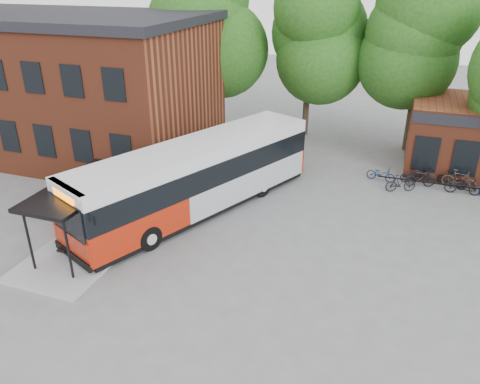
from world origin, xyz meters
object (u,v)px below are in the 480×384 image
(bicycle_4, at_px, (421,175))
(bicycle_6, at_px, (463,186))
(bus_shelter, at_px, (86,216))
(bicycle_1, at_px, (401,183))
(bicycle_0, at_px, (381,174))
(city_bus, at_px, (198,178))
(bicycle_3, at_px, (420,178))
(bicycle_5, at_px, (452,179))
(bicycle_2, at_px, (415,175))
(bicycle_7, at_px, (459,180))

(bicycle_4, relative_size, bicycle_6, 0.89)
(bus_shelter, height_order, bicycle_1, bus_shelter)
(bus_shelter, relative_size, bicycle_1, 4.30)
(bicycle_0, relative_size, bicycle_1, 0.98)
(bicycle_6, bearing_deg, bicycle_1, 101.95)
(city_bus, height_order, bicycle_0, city_bus)
(city_bus, xyz_separation_m, bicycle_3, (10.31, 6.51, -1.23))
(bicycle_3, xyz_separation_m, bicycle_5, (1.65, 0.45, -0.01))
(city_bus, relative_size, bicycle_4, 8.38)
(city_bus, xyz_separation_m, bicycle_6, (12.46, 6.25, -1.24))
(bicycle_1, relative_size, bicycle_2, 1.01)
(bus_shelter, height_order, bicycle_2, bus_shelter)
(bicycle_7, bearing_deg, bus_shelter, 141.51)
(city_bus, relative_size, bicycle_0, 8.49)
(bus_shelter, relative_size, bicycle_6, 3.85)
(city_bus, xyz_separation_m, bicycle_7, (12.29, 6.89, -1.18))
(bus_shelter, distance_m, bicycle_7, 19.21)
(bicycle_4, bearing_deg, bicycle_6, -116.16)
(bus_shelter, bearing_deg, bicycle_3, 39.70)
(bicycle_4, height_order, bicycle_6, bicycle_6)
(bus_shelter, bearing_deg, city_bus, 56.25)
(city_bus, bearing_deg, bicycle_0, 63.18)
(bus_shelter, xyz_separation_m, bicycle_7, (15.37, 11.49, -0.91))
(bicycle_1, height_order, bicycle_2, bicycle_1)
(bus_shelter, distance_m, bicycle_1, 16.02)
(bicycle_3, xyz_separation_m, bicycle_4, (0.08, 0.60, -0.06))
(bicycle_3, relative_size, bicycle_6, 0.89)
(bicycle_2, bearing_deg, bicycle_7, -107.10)
(bicycle_2, height_order, bicycle_6, bicycle_6)
(city_bus, bearing_deg, bicycle_1, 54.85)
(bicycle_5, bearing_deg, bus_shelter, 149.10)
(bicycle_0, bearing_deg, bicycle_3, -82.14)
(bicycle_5, distance_m, bicycle_6, 0.88)
(bicycle_4, bearing_deg, city_bus, 120.77)
(bicycle_4, distance_m, bicycle_6, 2.25)
(bicycle_0, bearing_deg, city_bus, 139.43)
(bicycle_0, xyz_separation_m, bicycle_5, (3.72, 0.35, 0.06))
(bicycle_3, distance_m, bicycle_5, 1.71)
(bicycle_2, xyz_separation_m, bicycle_4, (0.32, 0.11, -0.00))
(bicycle_1, distance_m, bicycle_7, 3.28)
(bicycle_5, xyz_separation_m, bicycle_7, (0.34, -0.08, 0.06))
(bicycle_2, distance_m, bicycle_7, 2.24)
(bicycle_0, height_order, bicycle_2, bicycle_2)
(bus_shelter, height_order, bicycle_0, bus_shelter)
(bicycle_3, bearing_deg, bicycle_7, -92.24)
(bicycle_0, bearing_deg, bicycle_1, -125.21)
(city_bus, relative_size, bicycle_7, 7.56)
(city_bus, xyz_separation_m, bicycle_1, (9.33, 5.48, -1.23))
(bus_shelter, bearing_deg, bicycle_0, 44.76)
(bicycle_1, distance_m, bicycle_3, 1.42)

